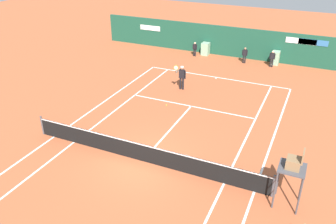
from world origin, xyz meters
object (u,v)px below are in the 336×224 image
(umpire_chair, at_px, (293,168))
(ball_kid_left_post, at_px, (272,58))
(player_on_baseline, at_px, (182,76))
(ball_kid_centre_post, at_px, (195,48))
(ball_kid_right_post, at_px, (245,54))
(tennis_ball_mid_court, at_px, (166,105))

(umpire_chair, distance_m, ball_kid_left_post, 16.25)
(player_on_baseline, bearing_deg, ball_kid_centre_post, -79.84)
(ball_kid_right_post, bearing_deg, ball_kid_centre_post, -1.81)
(umpire_chair, distance_m, player_on_baseline, 11.99)
(player_on_baseline, bearing_deg, ball_kid_left_post, -127.57)
(ball_kid_centre_post, relative_size, ball_kid_right_post, 0.94)
(player_on_baseline, height_order, ball_kid_left_post, player_on_baseline)
(ball_kid_left_post, bearing_deg, player_on_baseline, 55.38)
(player_on_baseline, relative_size, tennis_ball_mid_court, 27.61)
(tennis_ball_mid_court, bearing_deg, ball_kid_centre_post, 100.51)
(player_on_baseline, xyz_separation_m, tennis_ball_mid_court, (0.11, -2.72, -0.97))
(tennis_ball_mid_court, bearing_deg, ball_kid_left_post, 64.38)
(player_on_baseline, height_order, tennis_ball_mid_court, player_on_baseline)
(ball_kid_centre_post, xyz_separation_m, ball_kid_left_post, (6.54, 0.00, 0.06))
(umpire_chair, height_order, ball_kid_left_post, umpire_chair)
(ball_kid_centre_post, distance_m, ball_kid_left_post, 6.54)
(ball_kid_right_post, xyz_separation_m, ball_kid_left_post, (2.19, 0.00, 0.01))
(ball_kid_centre_post, distance_m, ball_kid_right_post, 4.34)
(player_on_baseline, distance_m, ball_kid_centre_post, 7.32)
(umpire_chair, height_order, ball_kid_centre_post, umpire_chair)
(ball_kid_right_post, xyz_separation_m, tennis_ball_mid_court, (-2.52, -9.83, -0.73))
(umpire_chair, height_order, player_on_baseline, umpire_chair)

